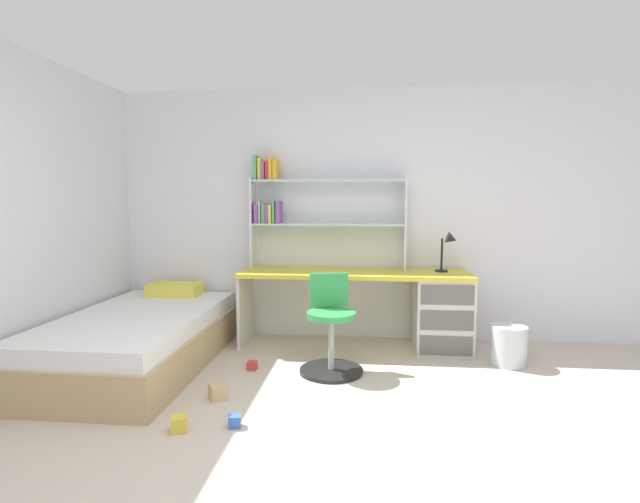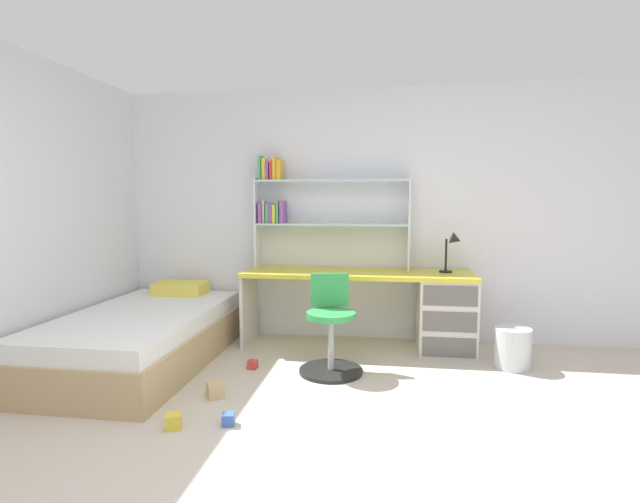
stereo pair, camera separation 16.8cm
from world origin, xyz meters
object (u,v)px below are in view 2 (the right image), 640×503
(swivel_chair, at_px, (331,334))
(toy_block_yellow_1, at_px, (173,421))
(waste_bin, at_px, (512,348))
(toy_block_red_0, at_px, (253,365))
(desk, at_px, (420,306))
(toy_block_natural_2, at_px, (215,390))
(toy_block_blue_3, at_px, (228,419))
(desk_lamp, at_px, (453,246))
(bookshelf_hutch, at_px, (308,203))
(bed_platform, at_px, (143,337))

(swivel_chair, xyz_separation_m, toy_block_yellow_1, (-0.84, -1.13, -0.27))
(waste_bin, relative_size, toy_block_red_0, 4.71)
(desk, height_order, waste_bin, desk)
(desk, relative_size, toy_block_red_0, 30.11)
(waste_bin, xyz_separation_m, toy_block_yellow_1, (-2.34, -1.44, -0.12))
(toy_block_natural_2, relative_size, toy_block_blue_3, 1.47)
(toy_block_yellow_1, xyz_separation_m, toy_block_blue_3, (0.32, 0.09, -0.01))
(swivel_chair, xyz_separation_m, waste_bin, (1.50, 0.31, -0.15))
(desk_lamp, xyz_separation_m, toy_block_yellow_1, (-1.89, -1.87, -0.94))
(bookshelf_hutch, distance_m, toy_block_red_0, 1.66)
(desk_lamp, xyz_separation_m, bed_platform, (-2.69, -0.77, -0.76))
(bed_platform, height_order, toy_block_yellow_1, bed_platform)
(waste_bin, relative_size, toy_block_yellow_1, 3.63)
(bookshelf_hutch, relative_size, swivel_chair, 1.92)
(waste_bin, bearing_deg, bed_platform, -173.92)
(desk_lamp, distance_m, toy_block_natural_2, 2.46)
(toy_block_red_0, xyz_separation_m, toy_block_blue_3, (0.14, -1.00, 0.00))
(bed_platform, bearing_deg, swivel_chair, 0.77)
(bookshelf_hutch, bearing_deg, toy_block_yellow_1, -103.94)
(bed_platform, xyz_separation_m, waste_bin, (3.14, 0.33, -0.06))
(waste_bin, bearing_deg, desk_lamp, 135.96)
(toy_block_natural_2, bearing_deg, toy_block_red_0, 80.89)
(desk_lamp, bearing_deg, waste_bin, -44.04)
(swivel_chair, height_order, waste_bin, swivel_chair)
(bookshelf_hutch, distance_m, toy_block_natural_2, 2.06)
(swivel_chair, xyz_separation_m, toy_block_natural_2, (-0.75, -0.64, -0.26))
(desk, relative_size, toy_block_natural_2, 19.68)
(bookshelf_hutch, bearing_deg, toy_block_blue_3, -95.36)
(swivel_chair, height_order, toy_block_blue_3, swivel_chair)
(desk, distance_m, toy_block_blue_3, 2.19)
(bookshelf_hutch, relative_size, toy_block_red_0, 21.17)
(toy_block_red_0, bearing_deg, desk_lamp, 24.64)
(toy_block_yellow_1, xyz_separation_m, toy_block_natural_2, (0.09, 0.48, 0.01))
(swivel_chair, distance_m, toy_block_red_0, 0.71)
(bookshelf_hutch, relative_size, toy_block_yellow_1, 16.33)
(desk, xyz_separation_m, toy_block_natural_2, (-1.51, -1.35, -0.36))
(toy_block_red_0, bearing_deg, swivel_chair, 3.09)
(swivel_chair, xyz_separation_m, toy_block_red_0, (-0.65, -0.04, -0.28))
(toy_block_red_0, distance_m, toy_block_yellow_1, 1.11)
(desk, height_order, bed_platform, desk)
(waste_bin, relative_size, toy_block_blue_3, 4.53)
(bookshelf_hutch, height_order, toy_block_natural_2, bookshelf_hutch)
(bed_platform, relative_size, waste_bin, 6.18)
(bookshelf_hutch, xyz_separation_m, waste_bin, (1.84, -0.58, -1.20))
(desk_lamp, distance_m, waste_bin, 1.03)
(toy_block_yellow_1, height_order, toy_block_natural_2, toy_block_natural_2)
(desk, bearing_deg, toy_block_red_0, -152.17)
(desk, height_order, toy_block_yellow_1, desk)
(bed_platform, relative_size, toy_block_blue_3, 27.97)
(desk, xyz_separation_m, bookshelf_hutch, (-1.09, 0.18, 0.96))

